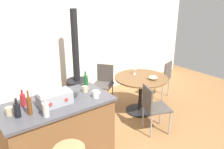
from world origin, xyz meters
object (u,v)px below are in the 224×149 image
(bottle_1, at_px, (86,81))
(cup_1, at_px, (74,94))
(serving_bowl, at_px, (153,78))
(folding_chair_near, at_px, (162,76))
(wine_glass, at_px, (135,69))
(toolbox, at_px, (55,98))
(dining_table, at_px, (141,85))
(cup_0, at_px, (96,94))
(cup_3, at_px, (85,89))
(cup_4, at_px, (62,91))
(wood_stove, at_px, (78,87))
(cup_2, at_px, (9,111))
(bottle_2, at_px, (46,110))
(bottle_3, at_px, (17,110))
(folding_chair_far, at_px, (104,82))
(folding_chair_left, at_px, (153,106))
(kitchen_island, at_px, (59,130))
(bottle_4, at_px, (29,105))
(bottle_0, at_px, (23,100))

(bottle_1, distance_m, cup_1, 0.41)
(bottle_1, xyz_separation_m, serving_bowl, (1.38, -0.16, -0.21))
(folding_chair_near, relative_size, wine_glass, 6.13)
(cup_1, xyz_separation_m, wine_glass, (1.62, 0.49, -0.08))
(toolbox, bearing_deg, dining_table, 10.17)
(cup_0, distance_m, serving_bowl, 1.51)
(cup_3, height_order, wine_glass, cup_3)
(cup_0, height_order, cup_4, cup_0)
(wood_stove, bearing_deg, cup_2, -143.95)
(cup_1, bearing_deg, wine_glass, 16.82)
(cup_3, bearing_deg, cup_4, 157.73)
(bottle_2, relative_size, bottle_3, 1.00)
(bottle_1, height_order, wine_glass, bottle_1)
(dining_table, xyz_separation_m, folding_chair_far, (-0.42, 0.68, -0.05))
(folding_chair_near, height_order, folding_chair_left, folding_chair_near)
(folding_chair_left, xyz_separation_m, cup_4, (-1.36, 0.56, 0.44))
(wine_glass, bearing_deg, folding_chair_left, -112.09)
(toolbox, distance_m, cup_2, 0.57)
(cup_0, relative_size, serving_bowl, 0.70)
(bottle_2, distance_m, bottle_3, 0.34)
(wood_stove, bearing_deg, wine_glass, -33.18)
(bottle_2, bearing_deg, kitchen_island, 48.50)
(wine_glass, bearing_deg, cup_4, -170.12)
(dining_table, distance_m, cup_1, 1.68)
(cup_1, height_order, wine_glass, cup_1)
(folding_chair_far, bearing_deg, bottle_4, -149.59)
(folding_chair_near, height_order, toolbox, toolbox)
(folding_chair_near, distance_m, bottle_3, 3.34)
(dining_table, distance_m, cup_2, 2.54)
(bottle_1, relative_size, bottle_4, 0.81)
(bottle_3, height_order, cup_4, bottle_3)
(toolbox, height_order, cup_3, toolbox)
(folding_chair_left, xyz_separation_m, cup_1, (-1.27, 0.37, 0.43))
(wood_stove, height_order, bottle_0, wood_stove)
(toolbox, distance_m, bottle_2, 0.32)
(dining_table, xyz_separation_m, serving_bowl, (0.09, -0.22, 0.21))
(bottle_0, relative_size, bottle_4, 0.72)
(folding_chair_left, distance_m, toolbox, 1.69)
(toolbox, bearing_deg, bottle_4, -170.19)
(wood_stove, relative_size, bottle_2, 8.39)
(wood_stove, relative_size, cup_3, 17.20)
(bottle_3, height_order, cup_3, bottle_3)
(wood_stove, bearing_deg, cup_1, -119.85)
(folding_chair_far, height_order, cup_0, cup_0)
(bottle_4, bearing_deg, serving_bowl, 4.50)
(dining_table, xyz_separation_m, cup_0, (-1.38, -0.49, 0.37))
(folding_chair_near, bearing_deg, bottle_2, -165.89)
(bottle_2, height_order, cup_2, bottle_2)
(kitchen_island, xyz_separation_m, folding_chair_near, (2.73, 0.47, 0.08))
(bottle_0, distance_m, bottle_2, 0.47)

